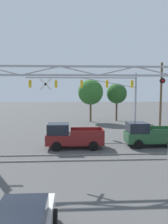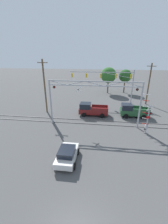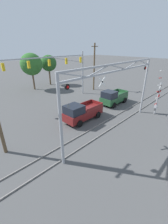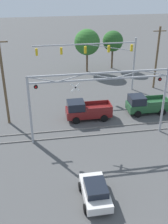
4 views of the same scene
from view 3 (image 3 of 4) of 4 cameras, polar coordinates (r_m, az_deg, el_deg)
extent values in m
cube|color=gray|center=(16.43, 9.89, -6.45)|extent=(80.00, 0.08, 0.10)
cube|color=gray|center=(17.14, 5.95, -4.80)|extent=(80.00, 0.08, 0.10)
cylinder|color=#9EA0A5|center=(10.31, -8.91, -4.38)|extent=(0.22, 0.22, 6.91)
cylinder|color=#9EA0A5|center=(20.57, 21.97, 8.78)|extent=(0.22, 0.22, 6.91)
cube|color=#9EA0A5|center=(14.19, 12.68, 15.13)|extent=(13.47, 0.14, 0.14)
cube|color=#9EA0A5|center=(14.11, 12.92, 17.56)|extent=(13.47, 0.14, 0.14)
cube|color=#9EA0A5|center=(10.08, -3.94, 13.84)|extent=(2.67, 0.08, 0.69)
cube|color=#9EA0A5|center=(11.99, 5.80, 15.45)|extent=(2.67, 0.08, 0.69)
cube|color=#9EA0A5|center=(14.15, 12.80, 16.34)|extent=(2.67, 0.08, 0.69)
cube|color=#9EA0A5|center=(16.44, 17.93, 16.85)|extent=(2.67, 0.08, 0.69)
cube|color=#9EA0A5|center=(18.84, 21.80, 17.14)|extent=(2.67, 0.08, 0.69)
cylinder|color=black|center=(9.83, -6.51, 9.50)|extent=(0.38, 0.10, 0.38)
sphere|color=red|center=(9.78, -6.24, 9.44)|extent=(0.18, 0.18, 0.18)
cylinder|color=#9EA0A5|center=(9.77, -6.57, 10.86)|extent=(0.04, 0.04, 0.10)
cylinder|color=black|center=(19.47, 22.24, 15.27)|extent=(0.38, 0.10, 0.38)
sphere|color=red|center=(19.45, 22.44, 15.23)|extent=(0.18, 0.18, 0.18)
cylinder|color=#9EA0A5|center=(19.45, 22.36, 15.96)|extent=(0.04, 0.04, 0.10)
cube|color=white|center=(12.36, 6.96, 11.30)|extent=(0.88, 0.03, 0.88)
cube|color=white|center=(12.36, 6.96, 11.30)|extent=(0.88, 0.03, 0.88)
cylinder|color=black|center=(12.35, 7.05, 11.28)|extent=(0.04, 0.04, 0.02)
cylinder|color=#9EA0A5|center=(21.18, 26.19, 4.52)|extent=(0.16, 0.16, 4.15)
cylinder|color=#59595B|center=(21.86, 25.23, -0.46)|extent=(0.35, 0.35, 0.10)
cube|color=white|center=(20.70, 27.36, 8.91)|extent=(0.78, 0.03, 0.78)
cube|color=white|center=(20.70, 27.36, 8.91)|extent=(0.78, 0.03, 0.78)
cylinder|color=black|center=(20.69, 27.42, 8.90)|extent=(0.04, 0.04, 0.02)
cylinder|color=black|center=(20.65, 26.43, 6.88)|extent=(0.32, 0.09, 0.32)
sphere|color=red|center=(20.63, 26.58, 6.84)|extent=(0.16, 0.16, 0.16)
cylinder|color=black|center=(21.17, 26.93, 7.16)|extent=(0.32, 0.09, 0.32)
sphere|color=red|center=(21.15, 27.08, 7.12)|extent=(0.16, 0.16, 0.16)
cube|color=#9EA0A5|center=(20.91, 26.68, 7.02)|extent=(0.64, 0.06, 0.06)
cube|color=red|center=(21.03, 26.66, 5.53)|extent=(0.44, 0.02, 0.32)
cube|color=#B2B2B7|center=(21.50, 25.70, 1.96)|extent=(0.36, 0.28, 0.56)
cylinder|color=red|center=(21.16, 25.69, 2.84)|extent=(0.84, 0.09, 0.18)
cylinder|color=white|center=(20.83, 26.02, 4.90)|extent=(0.84, 0.09, 0.18)
cylinder|color=red|center=(20.52, 26.36, 7.04)|extent=(0.84, 0.09, 0.18)
cylinder|color=white|center=(20.24, 26.72, 9.23)|extent=(0.84, 0.09, 0.18)
cylinder|color=red|center=(20.00, 27.08, 11.48)|extent=(0.84, 0.09, 0.18)
cylinder|color=white|center=(19.78, 27.47, 13.78)|extent=(0.84, 0.09, 0.18)
cube|color=#3F3F42|center=(21.49, 25.40, 1.00)|extent=(0.24, 0.12, 0.36)
cylinder|color=#9EA0A5|center=(27.56, -0.53, 14.52)|extent=(0.24, 0.24, 7.33)
cube|color=#9EA0A5|center=(22.88, -13.28, 19.66)|extent=(13.54, 0.14, 0.14)
cube|color=#9EA0A5|center=(24.95, -6.33, 19.07)|extent=(6.79, 0.08, 1.28)
cylinder|color=#9EA0A5|center=(20.13, -28.80, 16.45)|extent=(0.04, 0.04, 0.30)
cube|color=gold|center=(20.19, -28.45, 14.79)|extent=(0.30, 0.26, 0.90)
sphere|color=yellow|center=(20.00, -28.47, 15.66)|extent=(0.18, 0.18, 0.18)
cylinder|color=#9EA0A5|center=(21.33, -20.58, 18.12)|extent=(0.04, 0.04, 0.30)
cube|color=gold|center=(21.38, -20.34, 16.53)|extent=(0.30, 0.26, 0.90)
sphere|color=yellow|center=(21.20, -20.25, 17.37)|extent=(0.18, 0.18, 0.18)
cylinder|color=#9EA0A5|center=(22.89, -13.24, 19.29)|extent=(0.04, 0.04, 0.30)
cube|color=gold|center=(22.95, -13.09, 17.80)|extent=(0.30, 0.26, 0.90)
sphere|color=yellow|center=(22.78, -12.92, 18.58)|extent=(0.18, 0.18, 0.18)
cylinder|color=#9EA0A5|center=(24.76, -6.85, 20.06)|extent=(0.04, 0.04, 0.30)
cube|color=gold|center=(24.81, -6.77, 18.68)|extent=(0.30, 0.26, 0.90)
sphere|color=yellow|center=(24.65, -6.55, 19.40)|extent=(0.18, 0.18, 0.18)
cylinder|color=#9EA0A5|center=(26.86, -1.36, 20.53)|extent=(0.04, 0.04, 0.30)
cube|color=gold|center=(26.91, -1.34, 19.26)|extent=(0.30, 0.26, 0.90)
sphere|color=yellow|center=(26.76, -1.08, 19.92)|extent=(0.18, 0.18, 0.18)
cube|color=maroon|center=(17.94, -0.31, -0.38)|extent=(5.13, 2.00, 0.91)
cube|color=black|center=(16.64, -3.86, 0.97)|extent=(1.88, 1.84, 0.93)
cube|color=maroon|center=(17.80, 4.24, 1.67)|extent=(2.84, 0.08, 0.42)
cube|color=maroon|center=(18.99, -0.19, 3.22)|extent=(2.84, 0.08, 0.42)
cube|color=maroon|center=(19.43, 4.88, 3.63)|extent=(0.10, 1.92, 0.42)
cylinder|color=black|center=(16.50, -1.65, -4.49)|extent=(0.81, 0.24, 0.81)
cylinder|color=black|center=(17.84, -6.21, -2.29)|extent=(0.81, 0.24, 0.81)
cylinder|color=black|center=(18.62, 5.34, -1.07)|extent=(0.81, 0.24, 0.81)
cylinder|color=black|center=(19.81, 0.81, 0.66)|extent=(0.81, 0.24, 0.81)
cube|color=#23512D|center=(23.42, 11.42, 5.16)|extent=(4.83, 2.00, 0.91)
cube|color=black|center=(22.03, 9.63, 6.60)|extent=(1.77, 1.84, 0.93)
cube|color=#23512D|center=(23.57, 14.83, 6.64)|extent=(2.66, 0.08, 0.42)
cube|color=#23512D|center=(24.50, 10.95, 7.68)|extent=(2.66, 0.08, 0.42)
cube|color=#23512D|center=(25.17, 14.54, 7.78)|extent=(0.10, 1.92, 0.42)
cylinder|color=black|center=(21.88, 11.36, 2.51)|extent=(0.81, 0.24, 0.81)
cylinder|color=black|center=(22.93, 7.16, 3.84)|extent=(0.81, 0.24, 0.81)
cylinder|color=black|center=(24.32, 15.27, 4.36)|extent=(0.81, 0.24, 0.81)
cylinder|color=black|center=(25.27, 11.30, 5.50)|extent=(0.81, 0.24, 0.81)
cylinder|color=brown|center=(29.95, 3.88, 16.53)|extent=(0.28, 0.28, 8.65)
cube|color=brown|center=(29.68, 4.10, 23.67)|extent=(1.80, 0.12, 0.12)
cylinder|color=silver|center=(29.05, 2.96, 23.88)|extent=(0.08, 0.08, 0.12)
cylinder|color=silver|center=(30.31, 5.20, 23.84)|extent=(0.08, 0.08, 0.12)
cylinder|color=brown|center=(35.30, -12.88, 12.92)|extent=(0.32, 0.32, 3.48)
sphere|color=#265623|center=(34.87, -13.35, 17.65)|extent=(3.42, 3.42, 3.42)
cylinder|color=brown|center=(32.16, -18.64, 11.19)|extent=(0.32, 0.32, 3.46)
sphere|color=#2D6628|center=(31.66, -19.44, 16.78)|extent=(4.14, 4.14, 4.14)
camera|label=1|loc=(14.33, 74.48, -7.11)|focal=35.00mm
camera|label=2|loc=(19.14, 92.75, 6.13)|focal=24.00mm
camera|label=4|loc=(19.06, 119.22, 10.43)|focal=45.00mm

